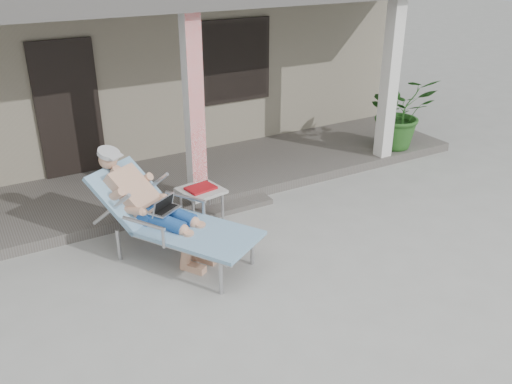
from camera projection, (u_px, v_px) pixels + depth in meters
ground at (276, 279)px, 6.24m from camera, size 60.00×60.00×0.00m
house at (104, 46)px, 10.65m from camera, size 10.40×5.40×3.30m
porch_deck at (176, 182)px, 8.57m from camera, size 10.00×2.00×0.15m
porch_overhang at (166, 2)px, 7.38m from camera, size 10.00×2.30×2.85m
porch_step at (207, 213)px, 7.68m from camera, size 2.00×0.30×0.07m
lounger at (160, 193)px, 6.36m from camera, size 1.74×2.16×1.38m
side_table at (201, 192)px, 7.43m from camera, size 0.63×0.63×0.49m
potted_palm at (399, 112)px, 9.57m from camera, size 1.42×1.32×1.30m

